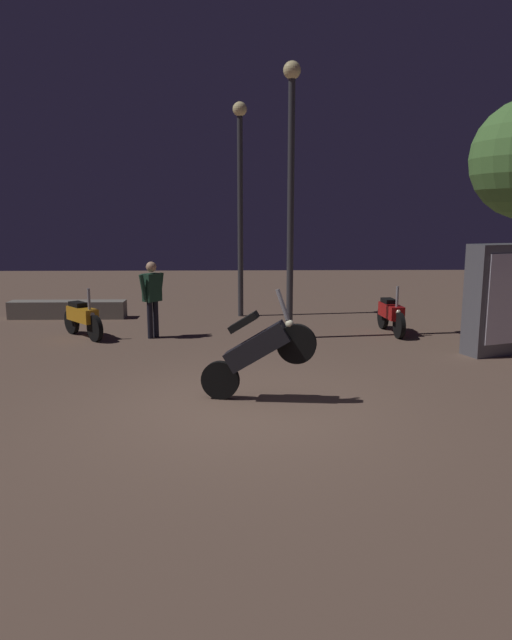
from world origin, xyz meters
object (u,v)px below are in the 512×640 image
at_px(kiosk_billboard, 506,299).
at_px(motorcycle_red_parked_right, 391,314).
at_px(motorcycle_black_foreground, 257,350).
at_px(streetlamp_far, 240,184).
at_px(person_rider_beside, 152,293).
at_px(streetlamp_near, 291,170).
at_px(motorcycle_orange_parked_left, 82,318).

bearing_deg(kiosk_billboard, motorcycle_red_parked_right, -67.63).
xyz_separation_m(motorcycle_black_foreground, streetlamp_far, (-0.25, 7.05, 2.65)).
xyz_separation_m(person_rider_beside, streetlamp_near, (2.95, -0.12, 2.55)).
relative_size(motorcycle_black_foreground, streetlamp_near, 0.29).
xyz_separation_m(motorcycle_orange_parked_left, streetlamp_far, (3.43, 2.62, 2.95)).
bearing_deg(person_rider_beside, streetlamp_far, 96.07).
distance_m(person_rider_beside, streetlamp_far, 4.07).
height_order(motorcycle_black_foreground, motorcycle_orange_parked_left, motorcycle_black_foreground).
bearing_deg(person_rider_beside, motorcycle_orange_parked_left, -140.90).
relative_size(motorcycle_black_foreground, kiosk_billboard, 0.78).
bearing_deg(person_rider_beside, kiosk_billboard, 28.50).
height_order(motorcycle_orange_parked_left, person_rider_beside, person_rider_beside).
bearing_deg(kiosk_billboard, streetlamp_near, -38.71).
relative_size(motorcycle_orange_parked_left, kiosk_billboard, 0.63).
bearing_deg(person_rider_beside, streetlamp_near, 38.92).
bearing_deg(kiosk_billboard, motorcycle_black_foreground, 11.36).
distance_m(person_rider_beside, streetlamp_near, 3.90).
relative_size(motorcycle_black_foreground, streetlamp_far, 0.31).
distance_m(motorcycle_black_foreground, motorcycle_red_parked_right, 5.67).
distance_m(motorcycle_orange_parked_left, streetlamp_near, 5.45).
height_order(motorcycle_orange_parked_left, kiosk_billboard, kiosk_billboard).
bearing_deg(motorcycle_black_foreground, streetlamp_far, 103.82).
xyz_separation_m(motorcycle_orange_parked_left, streetlamp_near, (4.48, -0.18, 3.10)).
relative_size(motorcycle_orange_parked_left, streetlamp_near, 0.23).
xyz_separation_m(motorcycle_black_foreground, motorcycle_red_parked_right, (3.13, 4.72, -0.31)).
bearing_deg(motorcycle_red_parked_right, motorcycle_orange_parked_left, -92.01).
relative_size(motorcycle_red_parked_right, streetlamp_near, 0.29).
bearing_deg(motorcycle_black_foreground, motorcycle_red_parked_right, 68.24).
bearing_deg(motorcycle_black_foreground, kiosk_billboard, 41.83).
bearing_deg(motorcycle_black_foreground, person_rider_beside, 127.94).
relative_size(motorcycle_black_foreground, motorcycle_red_parked_right, 0.99).
relative_size(motorcycle_black_foreground, person_rider_beside, 0.99).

